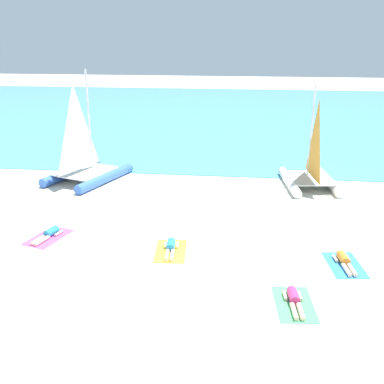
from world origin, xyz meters
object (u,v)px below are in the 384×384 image
(sunbather_leftmost, at_px, (49,234))
(sunbather_center_right, at_px, (294,299))
(towel_leftmost, at_px, (48,237))
(sunbather_rightmost, at_px, (344,261))
(sailboat_blue, at_px, (86,165))
(towel_rightmost, at_px, (345,265))
(towel_center_right, at_px, (294,304))
(sailboat_white, at_px, (310,172))
(sunbather_center_left, at_px, (171,247))
(towel_center_left, at_px, (171,251))

(sunbather_leftmost, height_order, sunbather_center_right, same)
(towel_leftmost, height_order, sunbather_rightmost, sunbather_rightmost)
(sailboat_blue, distance_m, towel_rightmost, 14.31)
(towel_rightmost, distance_m, sunbather_rightmost, 0.14)
(towel_center_right, bearing_deg, towel_leftmost, 158.61)
(sailboat_white, relative_size, sunbather_center_left, 3.22)
(sailboat_white, relative_size, sailboat_blue, 0.88)
(sailboat_blue, distance_m, towel_leftmost, 7.19)
(sunbather_center_right, bearing_deg, towel_center_left, 140.29)
(sailboat_white, bearing_deg, sunbather_rightmost, -95.85)
(sailboat_white, height_order, sunbather_center_right, sailboat_white)
(sunbather_center_left, height_order, towel_rightmost, sunbather_center_left)
(towel_rightmost, relative_size, sunbather_rightmost, 1.21)
(towel_leftmost, xyz_separation_m, sunbather_rightmost, (10.91, -0.86, 0.13))
(towel_center_right, bearing_deg, sunbather_center_right, 94.90)
(sailboat_white, relative_size, sunbather_center_right, 3.22)
(sunbather_center_left, xyz_separation_m, towel_center_right, (4.13, -3.00, -0.13))
(sunbather_center_left, bearing_deg, towel_rightmost, -8.54)
(towel_leftmost, xyz_separation_m, towel_center_left, (4.87, -0.59, 0.00))
(towel_leftmost, distance_m, sunbather_leftmost, 0.14)
(towel_center_left, relative_size, sunbather_center_left, 1.21)
(towel_rightmost, bearing_deg, towel_leftmost, 175.16)
(sunbather_center_left, bearing_deg, towel_center_right, -40.75)
(sunbather_center_left, bearing_deg, sunbather_rightmost, -7.92)
(sunbather_center_left, distance_m, sunbather_rightmost, 6.05)
(towel_leftmost, height_order, towel_center_right, same)
(sailboat_blue, height_order, sunbather_rightmost, sailboat_blue)
(towel_leftmost, relative_size, sunbather_rightmost, 1.21)
(towel_center_left, relative_size, sunbather_rightmost, 1.21)
(sailboat_white, height_order, towel_leftmost, sailboat_white)
(sunbather_center_right, xyz_separation_m, sunbather_rightmost, (1.91, 2.60, 0.00))
(towel_center_left, distance_m, towel_rightmost, 6.05)
(sailboat_white, bearing_deg, sunbather_center_left, -133.40)
(sailboat_white, height_order, towel_center_left, sailboat_white)
(sailboat_white, bearing_deg, towel_rightmost, -95.80)
(towel_leftmost, xyz_separation_m, towel_center_right, (9.00, -3.53, 0.00))
(sailboat_blue, bearing_deg, towel_center_right, -26.75)
(towel_leftmost, height_order, towel_center_left, same)
(sailboat_white, height_order, towel_rightmost, sailboat_white)
(sunbather_center_right, bearing_deg, sunbather_center_left, 139.71)
(sunbather_center_left, xyz_separation_m, sunbather_center_right, (4.13, -2.93, 0.00))
(sunbather_rightmost, bearing_deg, sunbather_leftmost, 168.13)
(sunbather_leftmost, relative_size, sunbather_center_right, 0.99)
(sailboat_blue, height_order, towel_center_left, sailboat_blue)
(sailboat_blue, xyz_separation_m, towel_center_right, (9.92, -10.60, -0.85))
(sailboat_blue, height_order, sunbather_leftmost, sailboat_blue)
(towel_rightmost, bearing_deg, sunbather_rightmost, 97.03)
(towel_center_right, bearing_deg, sunbather_center_left, 144.03)
(sunbather_center_right, bearing_deg, sailboat_blue, 128.36)
(sailboat_white, height_order, sunbather_center_left, sailboat_white)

